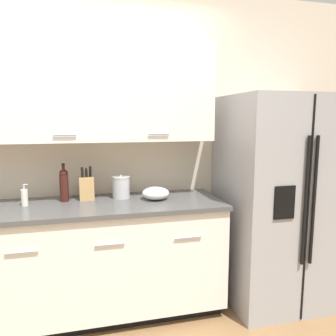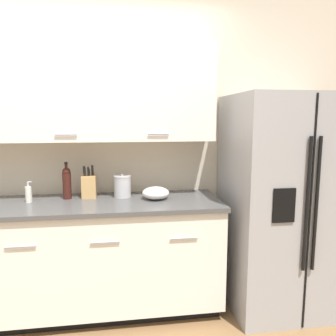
{
  "view_description": "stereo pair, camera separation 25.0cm",
  "coord_description": "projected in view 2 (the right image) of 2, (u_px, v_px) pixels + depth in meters",
  "views": [
    {
      "loc": [
        0.1,
        -1.44,
        1.53
      ],
      "look_at": [
        0.72,
        1.02,
        1.15
      ],
      "focal_mm": 35.0,
      "sensor_mm": 36.0,
      "label": 1
    },
    {
      "loc": [
        0.35,
        -1.49,
        1.53
      ],
      "look_at": [
        0.72,
        1.02,
        1.15
      ],
      "focal_mm": 35.0,
      "sensor_mm": 36.0,
      "label": 2
    }
  ],
  "objects": [
    {
      "name": "knife_block",
      "position": [
        89.0,
        186.0,
        2.63
      ],
      "size": [
        0.11,
        0.1,
        0.26
      ],
      "color": "tan",
      "rests_on": "counter_unit"
    },
    {
      "name": "mixing_bowl",
      "position": [
        156.0,
        193.0,
        2.6
      ],
      "size": [
        0.21,
        0.21,
        0.1
      ],
      "color": "white",
      "rests_on": "counter_unit"
    },
    {
      "name": "counter_unit",
      "position": [
        72.0,
        258.0,
        2.56
      ],
      "size": [
        2.34,
        0.64,
        0.9
      ],
      "color": "black",
      "rests_on": "ground_plane"
    },
    {
      "name": "steel_canister",
      "position": [
        122.0,
        186.0,
        2.66
      ],
      "size": [
        0.14,
        0.14,
        0.19
      ],
      "color": "#B7B7BA",
      "rests_on": "counter_unit"
    },
    {
      "name": "wine_bottle",
      "position": [
        67.0,
        182.0,
        2.6
      ],
      "size": [
        0.07,
        0.07,
        0.3
      ],
      "color": "#3D1914",
      "rests_on": "counter_unit"
    },
    {
      "name": "wall_back",
      "position": [
        76.0,
        131.0,
        2.7
      ],
      "size": [
        10.0,
        0.39,
        2.6
      ],
      "color": "beige",
      "rests_on": "ground_plane"
    },
    {
      "name": "soap_dispenser",
      "position": [
        29.0,
        194.0,
        2.49
      ],
      "size": [
        0.05,
        0.05,
        0.16
      ],
      "color": "silver",
      "rests_on": "counter_unit"
    },
    {
      "name": "refrigerator",
      "position": [
        282.0,
        202.0,
        2.66
      ],
      "size": [
        0.88,
        0.81,
        1.72
      ],
      "color": "#9E9EA0",
      "rests_on": "ground_plane"
    }
  ]
}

